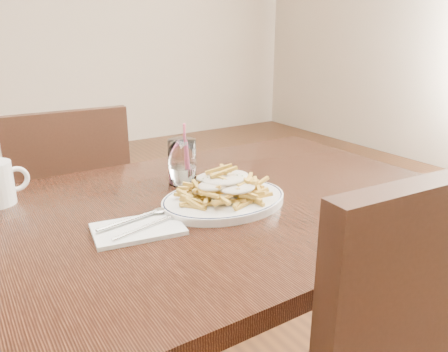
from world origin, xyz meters
TOP-DOWN VIEW (x-y plane):
  - table at (0.00, 0.00)m, footprint 1.20×0.80m
  - chair_far at (-0.17, 0.76)m, footprint 0.42×0.42m
  - fries_plate at (0.01, -0.03)m, footprint 0.34×0.30m
  - loaded_fries at (0.01, -0.03)m, footprint 0.22×0.17m
  - napkin at (-0.22, -0.05)m, footprint 0.19×0.14m
  - cutlery at (-0.22, -0.05)m, footprint 0.20×0.11m
  - water_glass at (-0.01, 0.16)m, footprint 0.07×0.07m

SIDE VIEW (x-z plane):
  - chair_far at x=-0.17m, z-range 0.06..0.94m
  - table at x=0.00m, z-range 0.30..1.05m
  - napkin at x=-0.22m, z-range 0.75..0.76m
  - fries_plate at x=0.01m, z-range 0.75..0.77m
  - cutlery at x=-0.22m, z-range 0.76..0.77m
  - water_glass at x=-0.01m, z-range 0.72..0.88m
  - loaded_fries at x=0.01m, z-range 0.77..0.83m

